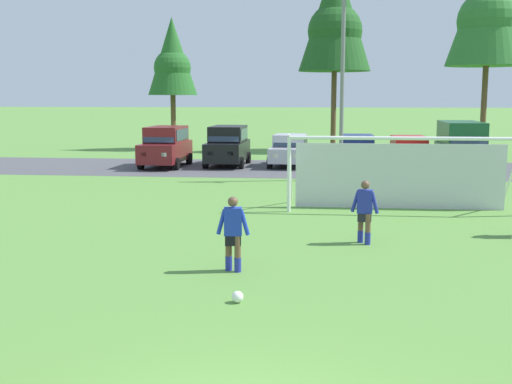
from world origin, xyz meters
The scene contains 16 objects.
ground_plane centered at (0.00, 15.00, 0.00)m, with size 400.00×400.00×0.00m, color #598C3D.
parking_lot_strip centered at (0.00, 26.75, 0.00)m, with size 52.00×8.40×0.01m, color #4C4C51.
soccer_ball centered at (-0.75, 4.69, 0.11)m, with size 0.22×0.22×0.22m.
soccer_goal centered at (3.28, 14.90, 1.29)m, with size 7.44×2.01×2.57m.
player_midfield_center centered at (1.83, 9.75, 0.82)m, with size 0.72×0.36×1.64m.
player_defender_far centered at (-1.14, 6.79, 0.82)m, with size 0.74×0.28×1.64m.
parked_car_slot_far_left centered at (-7.74, 26.85, 1.11)m, with size 2.19×4.63×2.16m.
parked_car_slot_left centered at (-4.51, 27.76, 1.11)m, with size 2.17×4.62×2.16m.
parked_car_slot_center_left centered at (-1.12, 27.84, 0.88)m, with size 2.24×4.30×1.72m.
parked_car_slot_center centered at (2.49, 27.98, 0.88)m, with size 2.08×4.22×1.72m.
parked_car_slot_center_right centered at (5.12, 27.08, 0.88)m, with size 2.17×4.27×1.72m.
parked_car_slot_right centered at (7.50, 25.96, 1.34)m, with size 2.30×4.85×2.52m.
tree_left_edge centered at (-10.03, 38.09, 6.35)m, with size 3.47×3.47×9.25m.
tree_mid_left centered at (1.31, 37.93, 9.03)m, with size 4.92×4.92×13.11m.
tree_center_back centered at (10.79, 35.65, 9.37)m, with size 5.10×5.10×13.61m.
street_lamp centered at (1.66, 22.36, 4.23)m, with size 2.00×0.32×8.17m.
Camera 1 is at (0.81, -6.43, 3.76)m, focal length 44.48 mm.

